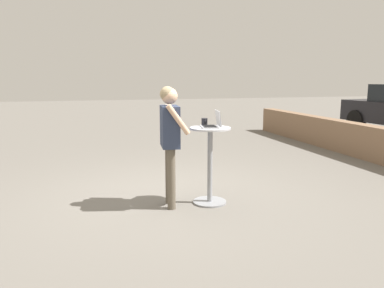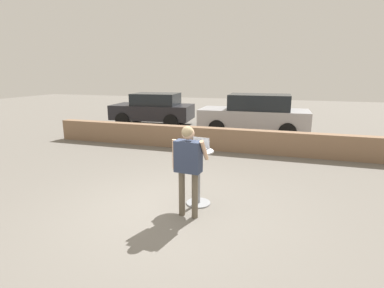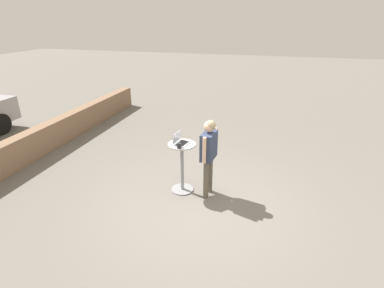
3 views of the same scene
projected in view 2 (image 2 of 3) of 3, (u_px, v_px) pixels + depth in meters
The scene contains 8 objects.
ground_plane at pixel (170, 213), 5.48m from camera, with size 50.00×50.00×0.00m, color slate.
pavement_kerb at pixel (223, 139), 9.80m from camera, with size 12.36×0.35×0.73m.
cafe_table at pixel (199, 174), 5.72m from camera, with size 0.56×0.56×1.08m.
laptop at pixel (199, 147), 5.63m from camera, with size 0.37×0.30×0.23m.
coffee_mug at pixel (187, 147), 5.65m from camera, with size 0.13×0.09×0.11m.
standing_person at pixel (188, 160), 5.10m from camera, with size 0.61×0.35×1.64m.
parked_car_near_street at pixel (255, 114), 12.31m from camera, with size 4.42×1.94×1.65m.
parked_car_further_down at pixel (154, 109), 14.52m from camera, with size 3.95×2.21×1.54m.
Camera 2 is at (1.91, -4.68, 2.49)m, focal length 28.00 mm.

